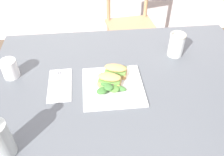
# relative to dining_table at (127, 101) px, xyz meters

# --- Properties ---
(dining_table) EXTENTS (1.29, 0.95, 0.74)m
(dining_table) POSITION_rel_dining_table_xyz_m (0.00, 0.00, 0.00)
(dining_table) COLOR #51565B
(dining_table) RESTS_ON ground
(chair_wooden_far) EXTENTS (0.44, 0.44, 0.87)m
(chair_wooden_far) POSITION_rel_dining_table_xyz_m (0.20, 1.04, -0.18)
(chair_wooden_far) COLOR tan
(chair_wooden_far) RESTS_ON ground
(plate_lunch) EXTENTS (0.27, 0.27, 0.01)m
(plate_lunch) POSITION_rel_dining_table_xyz_m (-0.07, -0.02, 0.12)
(plate_lunch) COLOR white
(plate_lunch) RESTS_ON dining_table
(sandwich_half_front) EXTENTS (0.11, 0.09, 0.06)m
(sandwich_half_front) POSITION_rel_dining_table_xyz_m (-0.09, -0.00, 0.16)
(sandwich_half_front) COLOR tan
(sandwich_half_front) RESTS_ON plate_lunch
(sandwich_half_back) EXTENTS (0.11, 0.09, 0.06)m
(sandwich_half_back) POSITION_rel_dining_table_xyz_m (-0.05, 0.06, 0.16)
(sandwich_half_back) COLOR tan
(sandwich_half_back) RESTS_ON plate_lunch
(salad_mixed_greens) EXTENTS (0.14, 0.10, 0.04)m
(salad_mixed_greens) POSITION_rel_dining_table_xyz_m (-0.09, -0.04, 0.14)
(salad_mixed_greens) COLOR #518438
(salad_mixed_greens) RESTS_ON plate_lunch
(napkin_folded) EXTENTS (0.11, 0.22, 0.00)m
(napkin_folded) POSITION_rel_dining_table_xyz_m (-0.31, 0.02, 0.12)
(napkin_folded) COLOR white
(napkin_folded) RESTS_ON dining_table
(fork_on_napkin) EXTENTS (0.03, 0.19, 0.00)m
(fork_on_napkin) POSITION_rel_dining_table_xyz_m (-0.31, 0.04, 0.12)
(fork_on_napkin) COLOR silver
(fork_on_napkin) RESTS_ON napkin_folded
(bottle_cold_brew) EXTENTS (0.08, 0.08, 0.20)m
(bottle_cold_brew) POSITION_rel_dining_table_xyz_m (-0.47, -0.30, 0.19)
(bottle_cold_brew) COLOR black
(bottle_cold_brew) RESTS_ON dining_table
(mason_jar_iced_tea) EXTENTS (0.08, 0.08, 0.12)m
(mason_jar_iced_tea) POSITION_rel_dining_table_xyz_m (0.27, 0.20, 0.17)
(mason_jar_iced_tea) COLOR gold
(mason_jar_iced_tea) RESTS_ON dining_table
(cup_extra_side) EXTENTS (0.07, 0.07, 0.09)m
(cup_extra_side) POSITION_rel_dining_table_xyz_m (-0.53, 0.11, 0.16)
(cup_extra_side) COLOR white
(cup_extra_side) RESTS_ON dining_table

